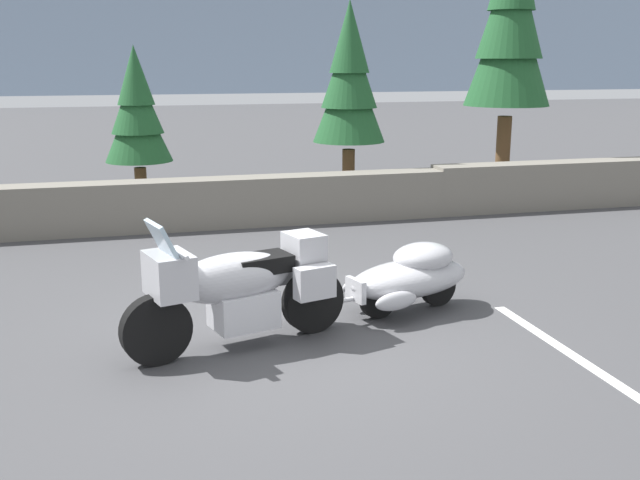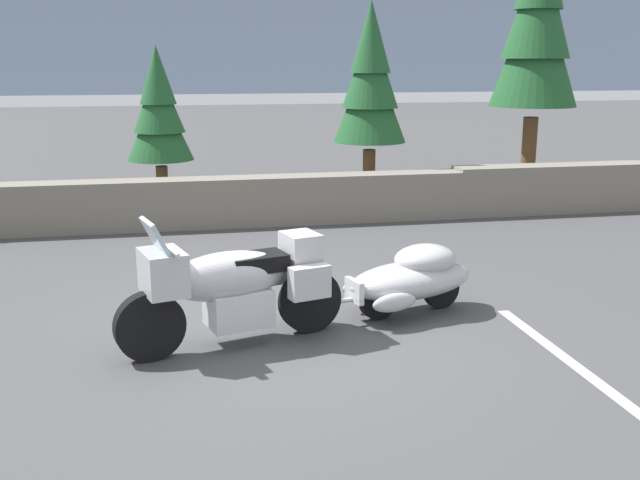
{
  "view_description": "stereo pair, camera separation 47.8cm",
  "coord_description": "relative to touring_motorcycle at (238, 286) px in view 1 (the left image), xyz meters",
  "views": [
    {
      "loc": [
        -1.36,
        -6.85,
        2.72
      ],
      "look_at": [
        0.59,
        0.56,
        0.85
      ],
      "focal_mm": 41.46,
      "sensor_mm": 36.0,
      "label": 1
    },
    {
      "loc": [
        -0.9,
        -6.96,
        2.72
      ],
      "look_at": [
        0.59,
        0.56,
        0.85
      ],
      "focal_mm": 41.46,
      "sensor_mm": 36.0,
      "label": 2
    }
  ],
  "objects": [
    {
      "name": "ground_plane",
      "position": [
        0.41,
        0.12,
        -0.62
      ],
      "size": [
        80.0,
        80.0,
        0.0
      ],
      "primitive_type": "plane",
      "color": "#424244"
    },
    {
      "name": "pine_tree_far_right",
      "position": [
        -0.73,
        6.72,
        1.24
      ],
      "size": [
        1.18,
        1.18,
        2.98
      ],
      "color": "brown",
      "rests_on": "ground"
    },
    {
      "name": "stone_guard_wall",
      "position": [
        0.55,
        5.4,
        -0.2
      ],
      "size": [
        24.0,
        0.6,
        0.87
      ],
      "color": "slate",
      "rests_on": "ground"
    },
    {
      "name": "touring_motorcycle",
      "position": [
        0.0,
        0.0,
        0.0
      ],
      "size": [
        2.26,
        1.12,
        1.33
      ],
      "color": "black",
      "rests_on": "ground"
    },
    {
      "name": "pine_tree_secondary",
      "position": [
        3.09,
        6.53,
        1.75
      ],
      "size": [
        1.34,
        1.34,
        3.79
      ],
      "color": "brown",
      "rests_on": "ground"
    },
    {
      "name": "distant_ridgeline",
      "position": [
        0.41,
        95.42,
        7.38
      ],
      "size": [
        240.0,
        80.0,
        16.0
      ],
      "primitive_type": "cube",
      "color": "#7F93AD",
      "rests_on": "ground"
    },
    {
      "name": "parking_stripe_marker",
      "position": [
        3.03,
        -1.38,
        -0.62
      ],
      "size": [
        0.12,
        3.6,
        0.01
      ],
      "primitive_type": "cube",
      "color": "silver",
      "rests_on": "ground"
    },
    {
      "name": "car_shaped_trailer",
      "position": [
        2.0,
        0.56,
        -0.21
      ],
      "size": [
        2.22,
        1.09,
        0.76
      ],
      "color": "black",
      "rests_on": "ground"
    },
    {
      "name": "pine_tree_tall",
      "position": [
        6.56,
        7.0,
        2.87
      ],
      "size": [
        1.71,
        1.71,
        5.58
      ],
      "color": "brown",
      "rests_on": "ground"
    }
  ]
}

